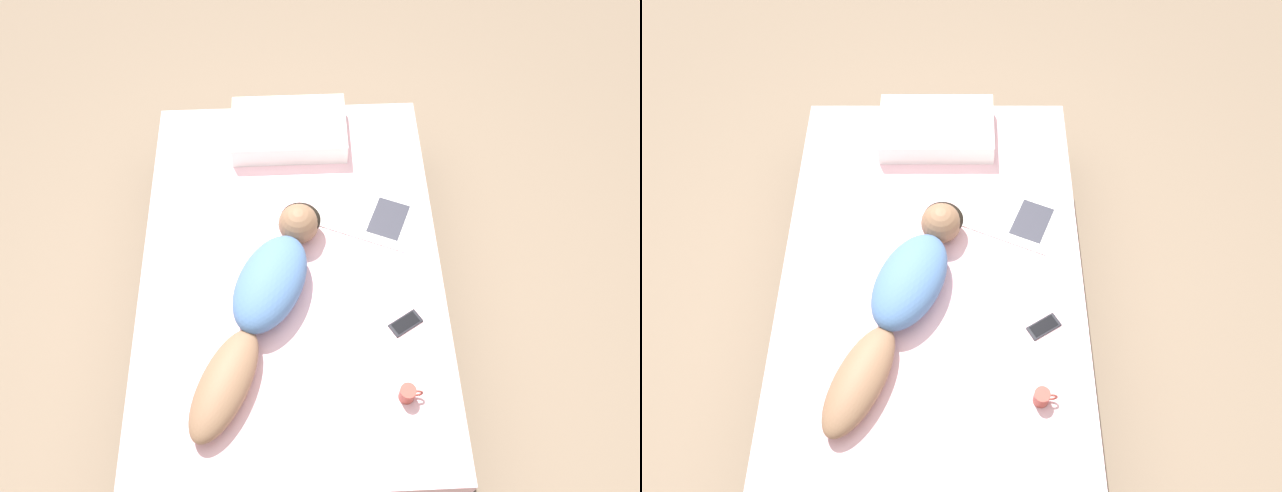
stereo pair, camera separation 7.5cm
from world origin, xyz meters
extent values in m
plane|color=#7A6651|center=(0.00, 0.00, 0.00)|extent=(12.00, 12.00, 0.00)
cube|color=#383333|center=(0.00, 0.00, 0.19)|extent=(1.57, 2.27, 0.38)
cube|color=beige|center=(0.00, 0.00, 0.47)|extent=(1.51, 2.21, 0.18)
ellipsoid|color=brown|center=(-0.30, -0.64, 0.63)|extent=(0.42, 0.60, 0.14)
ellipsoid|color=#476B9E|center=(-0.10, -0.16, 0.66)|extent=(0.50, 0.63, 0.21)
ellipsoid|color=black|center=(0.05, 0.21, 0.67)|extent=(0.27, 0.26, 0.11)
sphere|color=brown|center=(0.04, 0.18, 0.66)|extent=(0.21, 0.21, 0.21)
cube|color=white|center=(0.28, 0.36, 0.56)|extent=(0.38, 0.42, 0.01)
cube|color=white|center=(0.52, 0.26, 0.56)|extent=(0.38, 0.42, 0.01)
cube|color=#2D2D38|center=(0.52, 0.26, 0.57)|extent=(0.25, 0.29, 0.00)
cylinder|color=#993D33|center=(0.50, -0.71, 0.60)|extent=(0.07, 0.07, 0.09)
cylinder|color=black|center=(0.50, -0.71, 0.64)|extent=(0.06, 0.06, 0.01)
torus|color=#993D33|center=(0.54, -0.71, 0.60)|extent=(0.06, 0.01, 0.06)
cube|color=black|center=(0.54, -0.35, 0.56)|extent=(0.17, 0.15, 0.01)
cube|color=black|center=(0.54, -0.35, 0.57)|extent=(0.14, 0.12, 0.00)
cube|color=white|center=(0.01, 0.86, 0.62)|extent=(0.65, 0.41, 0.13)
camera|label=1|loc=(0.08, -1.60, 3.29)|focal=35.00mm
camera|label=2|loc=(0.15, -1.60, 3.29)|focal=35.00mm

